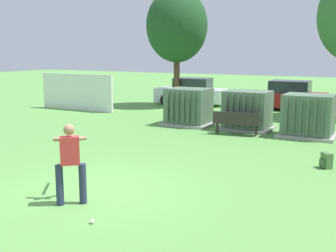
% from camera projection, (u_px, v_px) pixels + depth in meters
% --- Properties ---
extents(ground_plane, '(96.00, 96.00, 0.00)m').
position_uv_depth(ground_plane, '(96.00, 191.00, 9.92)').
color(ground_plane, '#5B9947').
extents(fence_panel, '(4.80, 0.12, 2.00)m').
position_uv_depth(fence_panel, '(77.00, 92.00, 23.28)').
color(fence_panel, white).
rests_on(fence_panel, ground).
extents(transformer_west, '(2.10, 1.70, 1.62)m').
position_uv_depth(transformer_west, '(189.00, 107.00, 18.58)').
color(transformer_west, '#9E9B93').
rests_on(transformer_west, ground).
extents(transformer_mid_west, '(2.10, 1.70, 1.62)m').
position_uv_depth(transformer_mid_west, '(247.00, 111.00, 17.46)').
color(transformer_mid_west, '#9E9B93').
rests_on(transformer_mid_west, ground).
extents(transformer_mid_east, '(2.10, 1.70, 1.62)m').
position_uv_depth(transformer_mid_east, '(308.00, 116.00, 16.02)').
color(transformer_mid_east, '#9E9B93').
rests_on(transformer_mid_east, ground).
extents(park_bench, '(1.84, 0.65, 0.92)m').
position_uv_depth(park_bench, '(236.00, 122.00, 16.38)').
color(park_bench, '#2D2823').
rests_on(park_bench, ground).
extents(batter, '(1.25, 1.38, 1.74)m').
position_uv_depth(batter, '(70.00, 159.00, 8.94)').
color(batter, '#282D4C').
rests_on(batter, ground).
extents(sports_ball, '(0.09, 0.09, 0.09)m').
position_uv_depth(sports_ball, '(92.00, 221.00, 8.02)').
color(sports_ball, white).
rests_on(sports_ball, ground).
extents(backpack, '(0.37, 0.38, 0.44)m').
position_uv_depth(backpack, '(326.00, 161.00, 11.79)').
color(backpack, '#4C723F').
rests_on(backpack, ground).
extents(tree_left, '(3.54, 3.54, 6.77)m').
position_uv_depth(tree_left, '(177.00, 26.00, 24.34)').
color(tree_left, '#4C3828').
rests_on(tree_left, ground).
extents(parked_car_leftmost, '(4.37, 2.27, 1.62)m').
position_uv_depth(parked_car_leftmost, '(191.00, 92.00, 25.69)').
color(parked_car_leftmost, silver).
rests_on(parked_car_leftmost, ground).
extents(parked_car_left_of_center, '(4.26, 2.03, 1.62)m').
position_uv_depth(parked_car_left_of_center, '(288.00, 96.00, 23.42)').
color(parked_car_left_of_center, maroon).
rests_on(parked_car_left_of_center, ground).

